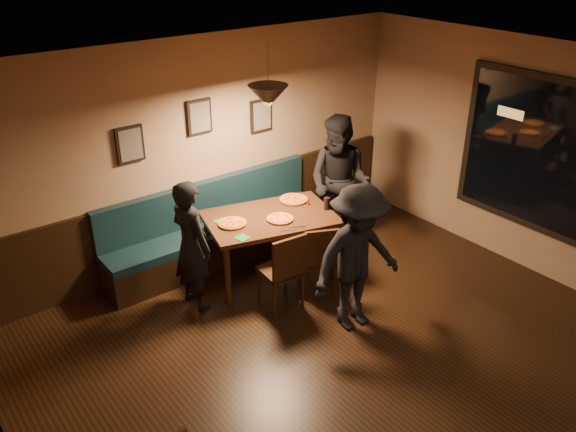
{
  "coord_description": "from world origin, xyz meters",
  "views": [
    {
      "loc": [
        -3.3,
        -2.56,
        3.93
      ],
      "look_at": [
        0.32,
        2.15,
        0.95
      ],
      "focal_mm": 36.67,
      "sensor_mm": 36.0,
      "label": 1
    }
  ],
  "objects_px": {
    "chair_near_right": "(317,258)",
    "tabasco_bottle": "(308,201)",
    "diner_front": "(357,258)",
    "soda_glass": "(327,204)",
    "chair_near_left": "(280,269)",
    "diner_right": "(339,182)",
    "diner_left": "(191,245)",
    "booth_bench": "(217,225)",
    "dining_table": "(270,246)"
  },
  "relations": [
    {
      "from": "diner_right",
      "to": "tabasco_bottle",
      "type": "relative_size",
      "value": 16.35
    },
    {
      "from": "chair_near_left",
      "to": "chair_near_right",
      "type": "xyz_separation_m",
      "value": [
        0.51,
        -0.02,
        -0.03
      ]
    },
    {
      "from": "diner_front",
      "to": "diner_left",
      "type": "bearing_deg",
      "value": 135.69
    },
    {
      "from": "chair_near_right",
      "to": "diner_right",
      "type": "bearing_deg",
      "value": 61.5
    },
    {
      "from": "chair_near_right",
      "to": "tabasco_bottle",
      "type": "relative_size",
      "value": 8.21
    },
    {
      "from": "dining_table",
      "to": "diner_right",
      "type": "xyz_separation_m",
      "value": [
        1.2,
        0.11,
        0.49
      ]
    },
    {
      "from": "booth_bench",
      "to": "tabasco_bottle",
      "type": "bearing_deg",
      "value": -40.01
    },
    {
      "from": "booth_bench",
      "to": "tabasco_bottle",
      "type": "height_order",
      "value": "booth_bench"
    },
    {
      "from": "dining_table",
      "to": "tabasco_bottle",
      "type": "bearing_deg",
      "value": 11.21
    },
    {
      "from": "booth_bench",
      "to": "chair_near_right",
      "type": "relative_size",
      "value": 3.35
    },
    {
      "from": "dining_table",
      "to": "diner_left",
      "type": "bearing_deg",
      "value": -165.99
    },
    {
      "from": "chair_near_right",
      "to": "diner_right",
      "type": "relative_size",
      "value": 0.5
    },
    {
      "from": "diner_left",
      "to": "booth_bench",
      "type": "bearing_deg",
      "value": -54.3
    },
    {
      "from": "booth_bench",
      "to": "diner_right",
      "type": "bearing_deg",
      "value": -21.2
    },
    {
      "from": "diner_right",
      "to": "chair_near_left",
      "type": "bearing_deg",
      "value": -88.09
    },
    {
      "from": "diner_right",
      "to": "tabasco_bottle",
      "type": "xyz_separation_m",
      "value": [
        -0.65,
        -0.15,
        -0.03
      ]
    },
    {
      "from": "booth_bench",
      "to": "diner_right",
      "type": "xyz_separation_m",
      "value": [
        1.52,
        -0.59,
        0.39
      ]
    },
    {
      "from": "diner_left",
      "to": "diner_front",
      "type": "height_order",
      "value": "diner_front"
    },
    {
      "from": "chair_near_right",
      "to": "tabasco_bottle",
      "type": "distance_m",
      "value": 0.79
    },
    {
      "from": "soda_glass",
      "to": "booth_bench",
      "type": "bearing_deg",
      "value": 135.54
    },
    {
      "from": "soda_glass",
      "to": "diner_left",
      "type": "bearing_deg",
      "value": 170.63
    },
    {
      "from": "diner_right",
      "to": "diner_left",
      "type": "bearing_deg",
      "value": -110.96
    },
    {
      "from": "diner_front",
      "to": "soda_glass",
      "type": "xyz_separation_m",
      "value": [
        0.53,
        1.1,
        0.06
      ]
    },
    {
      "from": "soda_glass",
      "to": "tabasco_bottle",
      "type": "relative_size",
      "value": 1.39
    },
    {
      "from": "dining_table",
      "to": "diner_right",
      "type": "relative_size",
      "value": 0.85
    },
    {
      "from": "chair_near_right",
      "to": "diner_front",
      "type": "xyz_separation_m",
      "value": [
        -0.09,
        -0.74,
        0.37
      ]
    },
    {
      "from": "chair_near_left",
      "to": "tabasco_bottle",
      "type": "relative_size",
      "value": 8.7
    },
    {
      "from": "dining_table",
      "to": "diner_front",
      "type": "xyz_separation_m",
      "value": [
        0.13,
        -1.36,
        0.42
      ]
    },
    {
      "from": "diner_right",
      "to": "soda_glass",
      "type": "distance_m",
      "value": 0.66
    },
    {
      "from": "diner_right",
      "to": "tabasco_bottle",
      "type": "distance_m",
      "value": 0.66
    },
    {
      "from": "soda_glass",
      "to": "tabasco_bottle",
      "type": "bearing_deg",
      "value": 114.81
    },
    {
      "from": "diner_front",
      "to": "soda_glass",
      "type": "height_order",
      "value": "diner_front"
    },
    {
      "from": "chair_near_left",
      "to": "soda_glass",
      "type": "bearing_deg",
      "value": 24.17
    },
    {
      "from": "dining_table",
      "to": "diner_front",
      "type": "distance_m",
      "value": 1.43
    },
    {
      "from": "chair_near_left",
      "to": "diner_front",
      "type": "xyz_separation_m",
      "value": [
        0.42,
        -0.77,
        0.35
      ]
    },
    {
      "from": "booth_bench",
      "to": "diner_left",
      "type": "distance_m",
      "value": 1.03
    },
    {
      "from": "dining_table",
      "to": "tabasco_bottle",
      "type": "distance_m",
      "value": 0.72
    },
    {
      "from": "chair_near_right",
      "to": "diner_front",
      "type": "height_order",
      "value": "diner_front"
    },
    {
      "from": "booth_bench",
      "to": "tabasco_bottle",
      "type": "distance_m",
      "value": 1.2
    },
    {
      "from": "chair_near_left",
      "to": "diner_front",
      "type": "distance_m",
      "value": 0.94
    },
    {
      "from": "soda_glass",
      "to": "chair_near_right",
      "type": "bearing_deg",
      "value": -141.15
    },
    {
      "from": "diner_left",
      "to": "soda_glass",
      "type": "distance_m",
      "value": 1.74
    },
    {
      "from": "chair_near_left",
      "to": "diner_front",
      "type": "bearing_deg",
      "value": -56.26
    },
    {
      "from": "chair_near_right",
      "to": "diner_right",
      "type": "xyz_separation_m",
      "value": [
        0.98,
        0.73,
        0.44
      ]
    },
    {
      "from": "diner_front",
      "to": "soda_glass",
      "type": "bearing_deg",
      "value": 69.29
    },
    {
      "from": "soda_glass",
      "to": "diner_right",
      "type": "bearing_deg",
      "value": 34.62
    },
    {
      "from": "chair_near_right",
      "to": "diner_left",
      "type": "relative_size",
      "value": 0.58
    },
    {
      "from": "diner_left",
      "to": "soda_glass",
      "type": "xyz_separation_m",
      "value": [
        1.71,
        -0.28,
        0.12
      ]
    },
    {
      "from": "chair_near_right",
      "to": "diner_right",
      "type": "height_order",
      "value": "diner_right"
    },
    {
      "from": "dining_table",
      "to": "tabasco_bottle",
      "type": "xyz_separation_m",
      "value": [
        0.55,
        -0.04,
        0.46
      ]
    }
  ]
}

